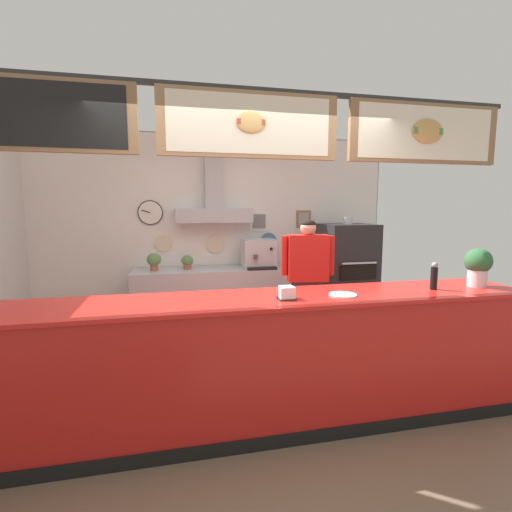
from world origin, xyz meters
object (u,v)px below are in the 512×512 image
pizza_oven (346,276)px  potted_basil (154,260)px  napkin_holder (286,293)px  espresso_machine (258,254)px  basil_vase (478,266)px  pepper_grinder (434,276)px  condiment_plate (343,295)px  shop_worker (307,285)px  potted_oregano (187,262)px

pizza_oven → potted_basil: (-2.67, 0.28, 0.27)m
napkin_holder → espresso_machine: bearing=82.0°
basil_vase → pepper_grinder: (-0.45, -0.02, -0.06)m
potted_basil → pizza_oven: bearing=-5.9°
pepper_grinder → pizza_oven: bearing=83.1°
potted_basil → condiment_plate: (1.56, -2.47, 0.02)m
shop_worker → espresso_machine: shop_worker is taller
potted_basil → condiment_plate: size_ratio=1.10×
shop_worker → basil_vase: shop_worker is taller
pizza_oven → potted_basil: size_ratio=6.68×
shop_worker → espresso_machine: bearing=-65.7°
pizza_oven → napkin_holder: (-1.58, -2.20, 0.33)m
espresso_machine → potted_oregano: bearing=176.9°
condiment_plate → pepper_grinder: (0.85, 0.04, 0.11)m
potted_basil → potted_oregano: bearing=5.8°
espresso_machine → napkin_holder: 2.49m
espresso_machine → potted_basil: espresso_machine is taller
potted_basil → napkin_holder: size_ratio=1.71×
shop_worker → napkin_holder: (-0.65, -1.30, 0.24)m
espresso_machine → potted_oregano: espresso_machine is taller
espresso_machine → basil_vase: basil_vase is taller
espresso_machine → pepper_grinder: size_ratio=2.05×
condiment_plate → potted_basil: bearing=122.3°
pizza_oven → napkin_holder: pizza_oven is taller
pepper_grinder → napkin_holder: (-1.32, -0.05, -0.07)m
shop_worker → potted_basil: bearing=-24.4°
potted_basil → pepper_grinder: (2.41, -2.43, 0.13)m
pizza_oven → shop_worker: (-0.92, -0.90, 0.09)m
potted_basil → napkin_holder: (1.09, -2.47, 0.06)m
espresso_machine → condiment_plate: 2.46m
potted_basil → napkin_holder: napkin_holder is taller
condiment_plate → espresso_machine: bearing=92.8°
shop_worker → potted_basil: size_ratio=6.66×
pizza_oven → basil_vase: 2.19m
potted_basil → condiment_plate: 2.92m
shop_worker → pepper_grinder: 1.45m
pizza_oven → potted_basil: bearing=174.1°
espresso_machine → napkin_holder: espresso_machine is taller
espresso_machine → potted_basil: 1.44m
espresso_machine → potted_basil: size_ratio=2.00×
shop_worker → potted_oregano: (-1.30, 1.22, 0.15)m
potted_oregano → potted_basil: potted_basil is taller
condiment_plate → potted_oregano: bearing=114.0°
basil_vase → pizza_oven: bearing=95.2°
potted_oregano → basil_vase: bearing=-45.4°
pizza_oven → napkin_holder: 2.72m
potted_basil → espresso_machine: bearing=-0.4°
shop_worker → condiment_plate: 1.32m
potted_oregano → pepper_grinder: pepper_grinder is taller
napkin_holder → potted_oregano: bearing=104.5°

